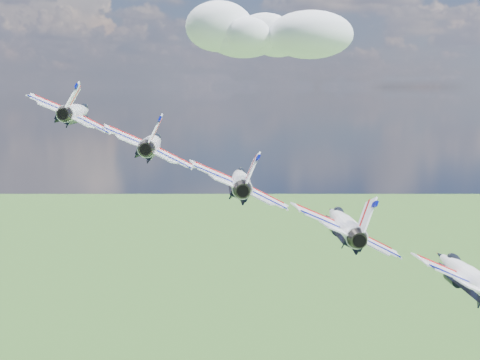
{
  "coord_description": "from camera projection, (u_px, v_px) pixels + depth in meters",
  "views": [
    {
      "loc": [
        -2.08,
        -54.55,
        158.61
      ],
      "look_at": [
        13.66,
        16.99,
        148.41
      ],
      "focal_mm": 50.0,
      "sensor_mm": 36.0,
      "label": 1
    }
  ],
  "objects": [
    {
      "name": "jet_0",
      "position": [
        77.0,
        112.0,
        85.74
      ],
      "size": [
        14.9,
        18.35,
        9.2
      ],
      "primitive_type": null,
      "rotation": [
        0.0,
        0.44,
        -0.18
      ],
      "color": "white"
    },
    {
      "name": "jet_4",
      "position": [
        465.0,
        274.0,
        62.18
      ],
      "size": [
        14.9,
        18.35,
        9.2
      ],
      "primitive_type": null,
      "rotation": [
        0.0,
        0.44,
        -0.18
      ],
      "color": "white"
    },
    {
      "name": "jet_1",
      "position": [
        152.0,
        143.0,
        79.85
      ],
      "size": [
        14.9,
        18.35,
        9.2
      ],
      "primitive_type": null,
      "rotation": [
        0.0,
        0.44,
        -0.18
      ],
      "color": "silver"
    },
    {
      "name": "jet_3",
      "position": [
        343.0,
        223.0,
        68.07
      ],
      "size": [
        14.9,
        18.35,
        9.2
      ],
      "primitive_type": null,
      "rotation": [
        0.0,
        0.44,
        -0.18
      ],
      "color": "silver"
    },
    {
      "name": "jet_2",
      "position": [
        240.0,
        180.0,
        73.96
      ],
      "size": [
        14.9,
        18.35,
        9.2
      ],
      "primitive_type": null,
      "rotation": [
        0.0,
        0.44,
        -0.18
      ],
      "color": "silver"
    },
    {
      "name": "cloud_far",
      "position": [
        265.0,
        36.0,
        278.83
      ],
      "size": [
        58.3,
        45.81,
        22.9
      ],
      "primitive_type": "ellipsoid",
      "color": "white"
    }
  ]
}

